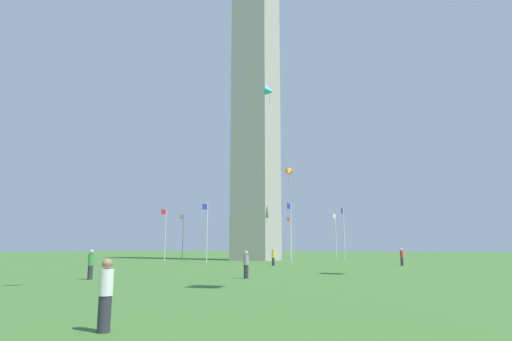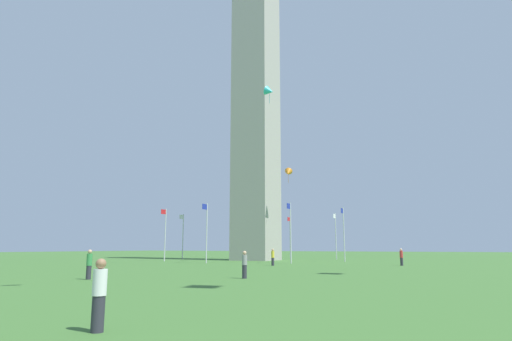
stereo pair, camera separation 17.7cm
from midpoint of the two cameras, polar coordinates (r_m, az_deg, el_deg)
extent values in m
plane|color=#3D6B2D|center=(63.54, 0.08, -11.76)|extent=(260.00, 260.00, 0.00)
cube|color=#A8A399|center=(66.82, 0.08, 8.05)|extent=(5.66, 5.66, 45.31)
cylinder|color=silver|center=(52.22, -6.42, -8.19)|extent=(0.14, 0.14, 7.07)
cube|color=#1E2D99|center=(51.95, -6.69, -4.77)|extent=(1.00, 0.03, 0.64)
cylinder|color=silver|center=(51.33, 4.70, -8.19)|extent=(0.14, 0.14, 7.07)
cube|color=#1E2D99|center=(51.01, 4.42, -4.71)|extent=(1.00, 0.03, 0.64)
cylinder|color=silver|center=(58.84, 11.61, -8.25)|extent=(0.14, 0.14, 7.07)
cube|color=#1E2D99|center=(58.48, 11.36, -5.22)|extent=(1.00, 0.03, 0.64)
cylinder|color=silver|center=(68.74, 10.57, -8.52)|extent=(0.14, 0.14, 7.07)
cube|color=white|center=(68.36, 10.35, -5.93)|extent=(1.00, 0.03, 0.64)
cylinder|color=silver|center=(75.40, 4.59, -8.77)|extent=(0.14, 0.14, 7.07)
cube|color=red|center=(75.02, 4.39, -6.41)|extent=(1.00, 0.03, 0.64)
cylinder|color=silver|center=(76.01, -3.04, -8.80)|extent=(0.14, 0.14, 7.07)
cube|color=#1E2D99|center=(75.66, -3.23, -6.46)|extent=(1.00, 0.03, 0.64)
cylinder|color=silver|center=(70.35, -9.55, -8.58)|extent=(0.14, 0.14, 7.07)
cube|color=white|center=(70.05, -9.75, -6.04)|extent=(1.00, 0.03, 0.64)
cylinder|color=silver|center=(60.71, -11.80, -8.29)|extent=(0.14, 0.14, 7.07)
cube|color=red|center=(60.45, -12.02, -5.35)|extent=(1.00, 0.03, 0.64)
cylinder|color=#2D2D38|center=(47.82, 18.76, -11.32)|extent=(0.29, 0.29, 0.80)
cylinder|color=red|center=(47.80, 18.71, -10.42)|extent=(0.32, 0.32, 0.71)
sphere|color=beige|center=(47.80, 18.68, -9.85)|extent=(0.24, 0.24, 0.24)
cylinder|color=#2D2D38|center=(27.06, -1.34, -13.21)|extent=(0.29, 0.29, 0.80)
cylinder|color=gray|center=(27.03, -1.34, -11.71)|extent=(0.32, 0.32, 0.62)
sphere|color=tan|center=(27.02, -1.33, -10.80)|extent=(0.24, 0.24, 0.24)
cylinder|color=#2D2D38|center=(10.87, -19.67, -17.39)|extent=(0.29, 0.29, 0.80)
cylinder|color=white|center=(10.80, -19.44, -13.73)|extent=(0.32, 0.32, 0.59)
sphere|color=#936B4C|center=(10.77, -19.31, -11.53)|extent=(0.24, 0.24, 0.24)
cylinder|color=#2D2D38|center=(27.99, -21.04, -12.46)|extent=(0.29, 0.29, 0.80)
cylinder|color=#388C47|center=(27.96, -20.94, -10.93)|extent=(0.32, 0.32, 0.70)
sphere|color=tan|center=(27.96, -20.88, -9.97)|extent=(0.24, 0.24, 0.24)
cylinder|color=#2D2D38|center=(45.45, 2.34, -11.93)|extent=(0.29, 0.29, 0.80)
cylinder|color=yellow|center=(45.43, 2.34, -10.99)|extent=(0.32, 0.32, 0.69)
sphere|color=tan|center=(45.43, 2.33, -10.41)|extent=(0.24, 0.24, 0.24)
cone|color=#33C6D1|center=(56.01, 1.88, 10.42)|extent=(1.19, 1.43, 1.47)
cylinder|color=teal|center=(55.69, 1.88, 9.52)|extent=(0.04, 0.04, 1.40)
cone|color=orange|center=(59.04, 4.35, -0.27)|extent=(1.54, 1.30, 1.38)
cylinder|color=#A75C15|center=(58.90, 4.37, -1.06)|extent=(0.04, 0.04, 1.24)
camera|label=1|loc=(0.09, -89.92, -0.01)|focal=30.33mm
camera|label=2|loc=(0.09, 90.08, 0.01)|focal=30.33mm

